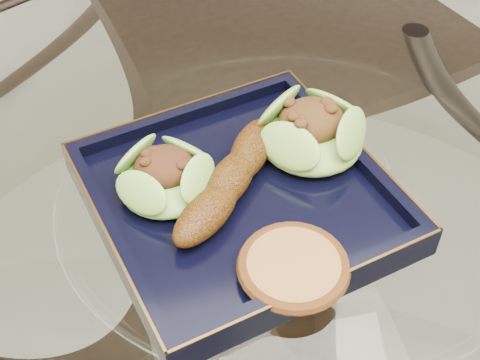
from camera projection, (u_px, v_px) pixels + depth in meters
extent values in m
cylinder|color=white|center=(288.00, 231.00, 0.65)|extent=(1.10, 1.10, 0.01)
torus|color=black|center=(288.00, 231.00, 0.65)|extent=(1.13, 1.13, 0.02)
cylinder|color=black|center=(374.00, 219.00, 1.16)|extent=(0.04, 0.04, 0.75)
cylinder|color=black|center=(49.00, 296.00, 1.05)|extent=(0.04, 0.04, 0.75)
cube|color=black|center=(281.00, 129.00, 1.22)|extent=(0.48, 0.48, 0.04)
cylinder|color=black|center=(245.00, 311.00, 1.22)|extent=(0.03, 0.03, 0.43)
cylinder|color=black|center=(394.00, 239.00, 1.34)|extent=(0.03, 0.03, 0.43)
cylinder|color=black|center=(165.00, 191.00, 1.43)|extent=(0.03, 0.03, 0.43)
cylinder|color=black|center=(300.00, 139.00, 1.55)|extent=(0.03, 0.03, 0.43)
cube|color=black|center=(240.00, 201.00, 0.65)|extent=(0.32, 0.32, 0.02)
ellipsoid|color=#5B982C|center=(166.00, 179.00, 0.64)|extent=(0.12, 0.12, 0.03)
ellipsoid|color=olive|center=(311.00, 134.00, 0.68)|extent=(0.13, 0.13, 0.04)
ellipsoid|color=#5F340A|center=(230.00, 180.00, 0.64)|extent=(0.15, 0.16, 0.03)
cylinder|color=#A27336|center=(293.00, 268.00, 0.57)|extent=(0.10, 0.10, 0.02)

